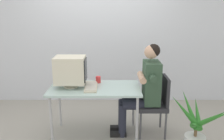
{
  "coord_description": "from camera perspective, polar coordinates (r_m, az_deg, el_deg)",
  "views": [
    {
      "loc": [
        0.24,
        -3.16,
        1.82
      ],
      "look_at": [
        0.24,
        0.0,
        0.99
      ],
      "focal_mm": 38.12,
      "sensor_mm": 36.0,
      "label": 1
    }
  ],
  "objects": [
    {
      "name": "office_chair",
      "position": [
        3.52,
        10.61,
        -7.48
      ],
      "size": [
        0.41,
        0.41,
        0.88
      ],
      "color": "#4C4C51",
      "rests_on": "ground_plane"
    },
    {
      "name": "ground_plane",
      "position": [
        3.66,
        -3.86,
        -15.1
      ],
      "size": [
        12.0,
        12.0,
        0.0
      ],
      "primitive_type": "plane",
      "color": "#9E998E"
    },
    {
      "name": "desk_mug",
      "position": [
        3.54,
        -3.29,
        -2.28
      ],
      "size": [
        0.07,
        0.08,
        0.09
      ],
      "color": "red",
      "rests_on": "desk"
    },
    {
      "name": "crt_monitor",
      "position": [
        3.34,
        -9.91,
        -0.03
      ],
      "size": [
        0.43,
        0.32,
        0.43
      ],
      "color": "beige",
      "rests_on": "desk"
    },
    {
      "name": "wall_back",
      "position": [
        4.57,
        0.8,
        10.77
      ],
      "size": [
        8.0,
        0.1,
        3.0
      ],
      "primitive_type": "cube",
      "color": "silver",
      "rests_on": "ground_plane"
    },
    {
      "name": "person_seated",
      "position": [
        3.42,
        7.72,
        -4.12
      ],
      "size": [
        0.7,
        0.56,
        1.34
      ],
      "color": "#334C38",
      "rests_on": "ground_plane"
    },
    {
      "name": "desk",
      "position": [
        3.37,
        -4.06,
        -5.11
      ],
      "size": [
        1.27,
        0.67,
        0.74
      ],
      "color": "#B7B7BC",
      "rests_on": "ground_plane"
    },
    {
      "name": "potted_plant",
      "position": [
        3.27,
        19.61,
        -13.18
      ],
      "size": [
        0.81,
        0.87,
        0.78
      ],
      "color": "silver",
      "rests_on": "ground_plane"
    },
    {
      "name": "keyboard",
      "position": [
        3.35,
        -5.02,
        -3.92
      ],
      "size": [
        0.18,
        0.48,
        0.03
      ],
      "color": "beige",
      "rests_on": "desk"
    }
  ]
}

